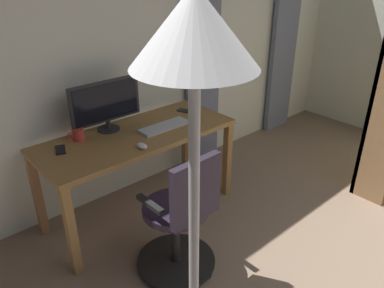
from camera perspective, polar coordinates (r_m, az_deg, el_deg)
back_room_partition at (r=3.62m, az=-3.05°, el=17.35°), size 4.86×0.10×2.86m
curtain_left_panel at (r=4.74m, az=13.89°, el=16.56°), size 0.42×0.06×2.49m
curtain_right_panel at (r=3.76m, az=1.68°, el=14.82°), size 0.40×0.06×2.49m
desk at (r=3.06m, az=-8.16°, el=0.01°), size 1.58×0.65×0.75m
office_chair at (r=2.56m, az=-1.67°, el=-11.32°), size 0.56×0.56×0.94m
computer_monitor at (r=3.04m, az=-12.80°, el=5.99°), size 0.59×0.18×0.40m
computer_keyboard at (r=3.08m, az=-4.17°, el=2.63°), size 0.43×0.14×0.02m
computer_mouse at (r=2.77m, az=-7.50°, el=-0.28°), size 0.06×0.10×0.04m
cell_phone_face_up at (r=3.42m, az=-1.02°, el=5.01°), size 0.11×0.16×0.01m
cell_phone_by_monitor at (r=2.88m, az=-19.14°, el=-0.82°), size 0.12×0.16×0.01m
mug_coffee at (r=2.99m, az=-16.78°, el=1.40°), size 0.13×0.09×0.09m
floor_lamp at (r=0.93m, az=0.33°, el=1.33°), size 0.30×0.30×1.96m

